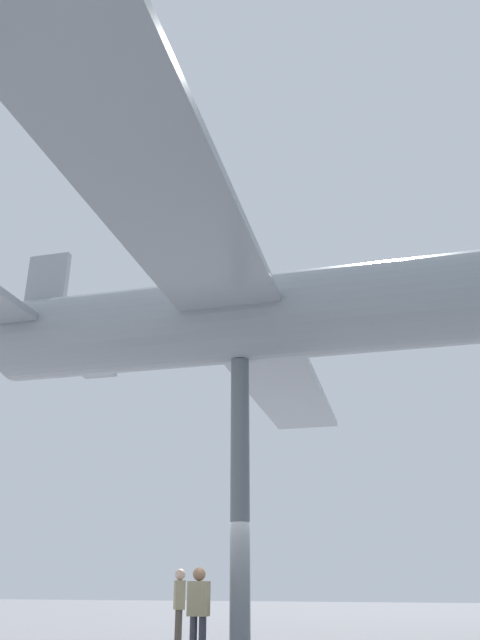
% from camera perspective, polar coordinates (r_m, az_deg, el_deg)
% --- Properties ---
extents(support_pylon_central, '(0.40, 0.40, 5.93)m').
position_cam_1_polar(support_pylon_central, '(13.19, 0.00, -16.01)').
color(support_pylon_central, slate).
rests_on(support_pylon_central, ground_plane).
extents(suspended_airplane, '(21.45, 13.14, 3.32)m').
position_cam_1_polar(suspended_airplane, '(14.17, 0.85, 0.13)').
color(suspended_airplane, '#93999E').
rests_on(suspended_airplane, support_pylon_central).
extents(visitor_person, '(0.25, 0.40, 1.66)m').
position_cam_1_polar(visitor_person, '(13.05, -3.82, -24.74)').
color(visitor_person, '#383842').
rests_on(visitor_person, ground_plane).
extents(visitor_second, '(0.46, 0.39, 1.69)m').
position_cam_1_polar(visitor_second, '(15.94, -5.58, -24.28)').
color(visitor_second, '#4C4238').
rests_on(visitor_second, ground_plane).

